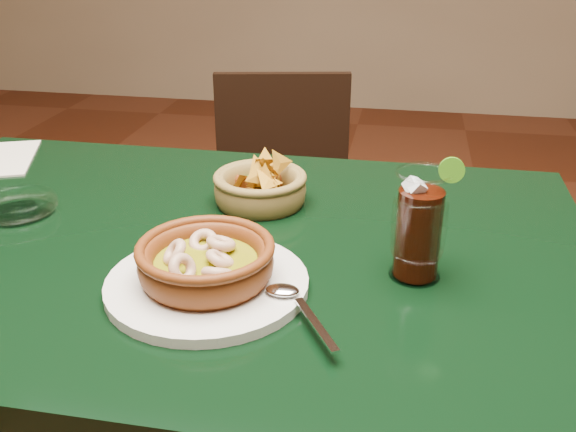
% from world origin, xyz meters
% --- Properties ---
extents(dining_table, '(1.20, 0.80, 0.75)m').
position_xyz_m(dining_table, '(0.00, 0.00, 0.65)').
color(dining_table, black).
rests_on(dining_table, ground).
extents(dining_chair, '(0.45, 0.45, 0.83)m').
position_xyz_m(dining_chair, '(-0.01, 0.70, 0.46)').
color(dining_chair, black).
rests_on(dining_chair, ground).
extents(shrimp_plate, '(0.33, 0.27, 0.08)m').
position_xyz_m(shrimp_plate, '(0.05, -0.14, 0.78)').
color(shrimp_plate, silver).
rests_on(shrimp_plate, dining_table).
extents(chip_basket, '(0.19, 0.19, 0.12)m').
position_xyz_m(chip_basket, '(0.06, 0.15, 0.78)').
color(chip_basket, olive).
rests_on(chip_basket, dining_table).
extents(guacamole_ramekin, '(0.13, 0.13, 0.04)m').
position_xyz_m(guacamole_ramekin, '(0.04, 0.22, 0.77)').
color(guacamole_ramekin, '#54240C').
rests_on(guacamole_ramekin, dining_table).
extents(cola_drink, '(0.15, 0.15, 0.18)m').
position_xyz_m(cola_drink, '(0.33, -0.05, 0.83)').
color(cola_drink, white).
rests_on(cola_drink, dining_table).
extents(glass_ashtray, '(0.14, 0.14, 0.03)m').
position_xyz_m(glass_ashtray, '(-0.33, 0.03, 0.77)').
color(glass_ashtray, white).
rests_on(glass_ashtray, dining_table).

